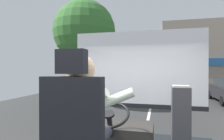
% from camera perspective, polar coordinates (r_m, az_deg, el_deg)
% --- Properties ---
extents(ground, '(18.00, 44.00, 0.06)m').
position_cam_1_polar(ground, '(10.97, 11.96, -10.25)').
color(ground, '#323232').
extents(bus_driver, '(0.83, 0.59, 0.83)m').
position_cam_1_polar(bus_driver, '(1.64, -8.83, -13.74)').
color(bus_driver, '#282833').
rests_on(bus_driver, driver_seat).
extents(steering_console, '(1.10, 0.96, 0.77)m').
position_cam_1_polar(steering_console, '(2.94, 1.12, -19.54)').
color(steering_console, '#282623').
rests_on(steering_console, bus_floor).
extents(fare_box, '(0.22, 0.22, 1.01)m').
position_cam_1_polar(fare_box, '(2.63, 20.36, -15.54)').
color(fare_box, '#333338').
rests_on(fare_box, bus_floor).
extents(windshield_panel, '(2.50, 0.08, 1.48)m').
position_cam_1_polar(windshield_panel, '(3.62, 7.81, -2.40)').
color(windshield_panel, silver).
extents(street_tree, '(3.55, 3.55, 5.92)m').
position_cam_1_polar(street_tree, '(11.01, -8.43, 11.53)').
color(street_tree, '#4C3828').
rests_on(street_tree, ground).
extents(shop_building, '(9.07, 5.77, 6.10)m').
position_cam_1_polar(shop_building, '(19.99, 28.13, 3.39)').
color(shop_building, gray).
rests_on(shop_building, ground).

